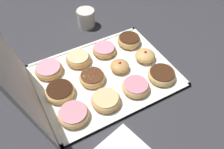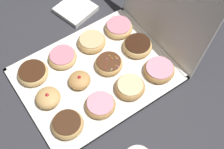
{
  "view_description": "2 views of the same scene",
  "coord_description": "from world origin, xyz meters",
  "views": [
    {
      "loc": [
        -0.61,
        0.31,
        0.77
      ],
      "look_at": [
        -0.02,
        -0.02,
        0.03
      ],
      "focal_mm": 38.23,
      "sensor_mm": 36.0,
      "label": 1
    },
    {
      "loc": [
        0.57,
        -0.31,
        1.02
      ],
      "look_at": [
        0.06,
        0.04,
        0.04
      ],
      "focal_mm": 50.13,
      "sensor_mm": 36.0,
      "label": 2
    }
  ],
  "objects": [
    {
      "name": "donut_box",
      "position": [
        0.0,
        0.0,
        0.01
      ],
      "size": [
        0.44,
        0.57,
        0.01
      ],
      "color": "white",
      "rests_on": "ground"
    },
    {
      "name": "pink_frosted_donut_5",
      "position": [
        0.13,
        -0.06,
        0.03
      ],
      "size": [
        0.11,
        0.11,
        0.04
      ],
      "color": "tan",
      "rests_on": "donut_box"
    },
    {
      "name": "ground_plane",
      "position": [
        0.0,
        0.0,
        0.0
      ],
      "size": [
        3.0,
        3.0,
        0.0
      ],
      "primitive_type": "plane",
      "color": "#333338"
    },
    {
      "name": "pink_frosted_donut_3",
      "position": [
        -0.13,
        -0.07,
        0.03
      ],
      "size": [
        0.11,
        0.11,
        0.04
      ],
      "color": "#E5B770",
      "rests_on": "donut_box"
    },
    {
      "name": "glazed_ring_donut_8",
      "position": [
        0.13,
        0.07,
        0.03
      ],
      "size": [
        0.11,
        0.11,
        0.04
      ],
      "color": "tan",
      "rests_on": "donut_box"
    },
    {
      "name": "pink_frosted_donut_11",
      "position": [
        0.13,
        0.2,
        0.03
      ],
      "size": [
        0.12,
        0.12,
        0.04
      ],
      "color": "tan",
      "rests_on": "donut_box"
    },
    {
      "name": "jelly_filled_donut_4",
      "position": [
        -0.0,
        -0.07,
        0.03
      ],
      "size": [
        0.08,
        0.08,
        0.05
      ],
      "color": "tan",
      "rests_on": "donut_box"
    },
    {
      "name": "chocolate_frosted_donut_2",
      "position": [
        0.13,
        -0.2,
        0.03
      ],
      "size": [
        0.11,
        0.11,
        0.04
      ],
      "color": "tan",
      "rests_on": "donut_box"
    },
    {
      "name": "chocolate_frosted_donut_10",
      "position": [
        -0.01,
        0.2,
        0.03
      ],
      "size": [
        0.12,
        0.12,
        0.04
      ],
      "color": "#E5B770",
      "rests_on": "donut_box"
    },
    {
      "name": "chocolate_frosted_donut_0",
      "position": [
        -0.13,
        -0.2,
        0.03
      ],
      "size": [
        0.12,
        0.12,
        0.04
      ],
      "color": "#E5B770",
      "rests_on": "donut_box"
    },
    {
      "name": "napkin_stack",
      "position": [
        -0.33,
        0.11,
        0.01
      ],
      "size": [
        0.18,
        0.18,
        0.02
      ],
      "primitive_type": "cube",
      "rotation": [
        0.0,
        0.0,
        0.25
      ],
      "color": "white",
      "rests_on": "ground"
    },
    {
      "name": "pink_frosted_donut_9",
      "position": [
        -0.13,
        0.2,
        0.03
      ],
      "size": [
        0.12,
        0.12,
        0.04
      ],
      "color": "#E5B770",
      "rests_on": "donut_box"
    },
    {
      "name": "sprinkle_donut_7",
      "position": [
        0.0,
        0.06,
        0.03
      ],
      "size": [
        0.11,
        0.11,
        0.04
      ],
      "color": "tan",
      "rests_on": "donut_box"
    },
    {
      "name": "glazed_ring_donut_6",
      "position": [
        -0.13,
        0.07,
        0.03
      ],
      "size": [
        0.11,
        0.11,
        0.04
      ],
      "color": "tan",
      "rests_on": "donut_box"
    },
    {
      "name": "jelly_filled_donut_1",
      "position": [
        0.0,
        -0.2,
        0.03
      ],
      "size": [
        0.09,
        0.09,
        0.05
      ],
      "color": "tan",
      "rests_on": "donut_box"
    }
  ]
}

